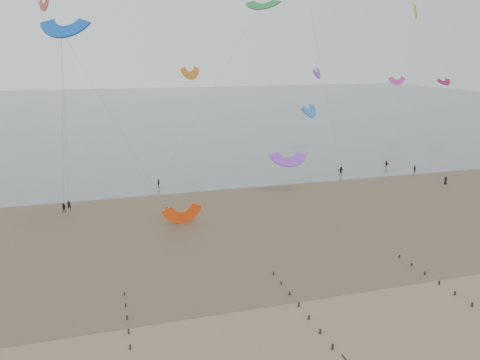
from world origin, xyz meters
name	(u,v)px	position (x,y,z in m)	size (l,w,h in m)	color
ground	(278,334)	(0.00, 0.00, 0.00)	(500.00, 500.00, 0.00)	brown
sea_and_shore	(180,221)	(-4.08, 34.40, 0.01)	(500.00, 665.00, 0.03)	#475654
kitesurfer_lead	(69,205)	(-21.79, 45.70, 0.87)	(0.63, 0.41, 1.73)	black
kitesurfers	(284,181)	(20.25, 50.00, 0.86)	(94.95, 21.91, 1.90)	black
grounded_kite	(183,223)	(-3.77, 33.45, 0.00)	(5.71, 2.99, 4.35)	#FB480F
kites_airborne	(109,72)	(-12.62, 89.79, 21.99)	(231.90, 114.67, 42.30)	orange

